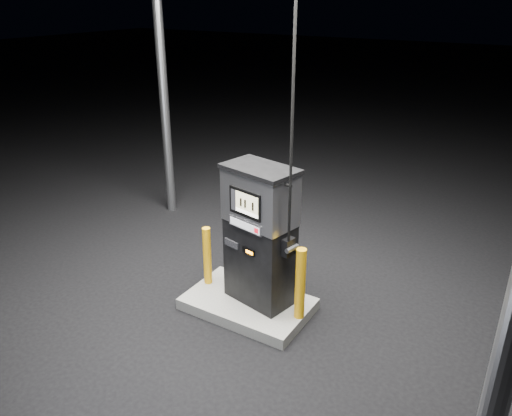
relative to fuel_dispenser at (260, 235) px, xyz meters
The scene contains 5 objects.
ground 1.09m from the fuel_dispenser, 141.93° to the right, with size 80.00×80.00×0.00m, color black.
pump_island 1.02m from the fuel_dispenser, 141.93° to the right, with size 1.60×1.00×0.15m, color slate.
fuel_dispenser is the anchor object (origin of this frame).
bollard_left 0.96m from the fuel_dispenser, behind, with size 0.11×0.11×0.83m, color #FFAF0E.
bollard_right 0.77m from the fuel_dispenser, ahead, with size 0.13×0.13×0.94m, color #FFAF0E.
Camera 1 is at (2.97, -4.62, 3.84)m, focal length 35.00 mm.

